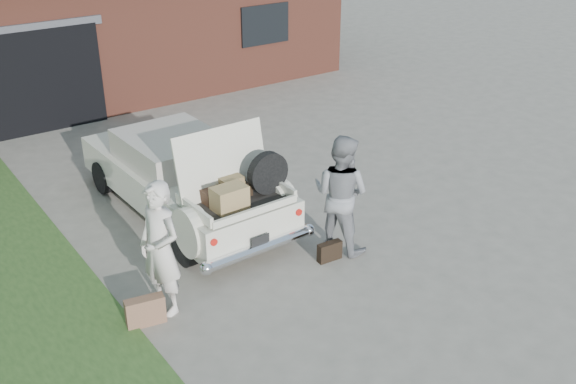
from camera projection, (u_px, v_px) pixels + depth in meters
ground at (312, 277)px, 9.54m from camera, size 90.00×90.00×0.00m
house at (81, 15)px, 17.73m from camera, size 12.80×7.80×3.30m
sedan at (183, 176)px, 11.01m from camera, size 1.88×4.57×1.87m
woman_left at (160, 249)px, 8.46m from camera, size 0.60×0.76×1.82m
woman_right at (341, 194)px, 9.87m from camera, size 0.98×1.08×1.82m
suitcase_left at (145, 311)px, 8.48m from camera, size 0.52×0.25×0.38m
suitcase_right at (330, 251)px, 9.88m from camera, size 0.38×0.15×0.29m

